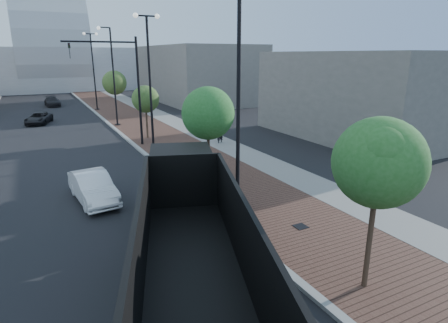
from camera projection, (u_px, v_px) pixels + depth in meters
name	position (u px, v px, depth m)	size (l,w,h in m)	color
sidewalk	(132.00, 115.00, 42.67)	(7.00, 140.00, 0.12)	#4C2D23
concrete_strip	(155.00, 113.00, 43.85)	(2.40, 140.00, 0.13)	slate
curb	(101.00, 117.00, 41.12)	(0.30, 140.00, 0.14)	gray
dump_truck	(186.00, 218.00, 12.52)	(6.59, 13.45, 3.44)	black
white_sedan	(93.00, 187.00, 17.60)	(1.48, 4.23, 1.39)	white
dark_car_mid	(39.00, 118.00, 37.40)	(1.88, 4.09, 1.14)	black
dark_car_far	(52.00, 102.00, 50.08)	(1.75, 4.29, 1.25)	black
pedestrian	(219.00, 132.00, 28.68)	(0.72, 0.47, 1.98)	black
streetlight_1	(236.00, 119.00, 14.54)	(1.44, 0.56, 9.21)	black
streetlight_2	(150.00, 85.00, 24.70)	(1.72, 0.56, 9.28)	black
streetlight_3	(113.00, 81.00, 35.03)	(1.44, 0.56, 9.21)	black
streetlight_4	(94.00, 71.00, 45.19)	(1.72, 0.56, 9.28)	black
traffic_mast	(126.00, 80.00, 26.82)	(5.09, 0.20, 8.00)	black
tree_0	(379.00, 163.00, 10.06)	(2.54, 2.51, 5.21)	#382619
tree_1	(209.00, 113.00, 19.49)	(2.80, 2.80, 5.19)	#382619
tree_2	(146.00, 99.00, 29.88)	(2.26, 2.19, 4.39)	#382619
tree_3	(115.00, 83.00, 39.97)	(2.59, 2.58, 5.11)	#382619
convention_center	(51.00, 58.00, 77.01)	(50.00, 30.00, 50.00)	#A3A8AD
commercial_block_ne	(197.00, 73.00, 55.61)	(12.00, 22.00, 8.00)	slate
commercial_block_e	(360.00, 95.00, 31.02)	(10.00, 16.00, 7.00)	#605C56
utility_cover_1	(301.00, 226.00, 14.85)	(0.50, 0.50, 0.02)	black
utility_cover_2	(194.00, 160.00, 24.24)	(0.50, 0.50, 0.02)	black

